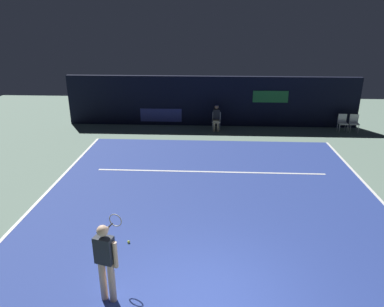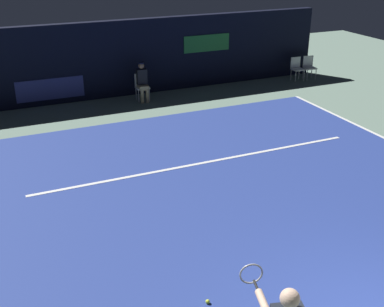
{
  "view_description": "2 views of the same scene",
  "coord_description": "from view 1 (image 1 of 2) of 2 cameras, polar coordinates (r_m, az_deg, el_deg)",
  "views": [
    {
      "loc": [
        -0.04,
        -5.61,
        5.33
      ],
      "look_at": [
        -0.66,
        6.23,
        0.87
      ],
      "focal_mm": 33.5,
      "sensor_mm": 36.0,
      "label": 1
    },
    {
      "loc": [
        -4.65,
        -3.32,
        5.17
      ],
      "look_at": [
        -0.8,
        5.42,
        0.91
      ],
      "focal_mm": 45.73,
      "sensor_mm": 36.0,
      "label": 2
    }
  ],
  "objects": [
    {
      "name": "court_surface",
      "position": [
        11.55,
        2.88,
        -6.88
      ],
      "size": [
        10.8,
        11.28,
        0.01
      ],
      "primitive_type": "cube",
      "color": "navy",
      "rests_on": "ground"
    },
    {
      "name": "tennis_ball",
      "position": [
        9.47,
        -10.06,
        -13.68
      ],
      "size": [
        0.07,
        0.07,
        0.07
      ],
      "primitive_type": "sphere",
      "color": "#CCE033",
      "rests_on": "court_surface"
    },
    {
      "name": "back_wall",
      "position": [
        19.01,
        3.07,
        8.32
      ],
      "size": [
        15.18,
        0.33,
        2.6
      ],
      "color": "black",
      "rests_on": "ground"
    },
    {
      "name": "line_sideline_left",
      "position": [
        12.74,
        27.88,
        -6.64
      ],
      "size": [
        0.1,
        11.28,
        0.01
      ],
      "primitive_type": "cube",
      "color": "white",
      "rests_on": "court_surface"
    },
    {
      "name": "line_service",
      "position": [
        13.33,
        2.93,
        -2.93
      ],
      "size": [
        8.42,
        0.1,
        0.01
      ],
      "primitive_type": "cube",
      "color": "white",
      "rests_on": "court_surface"
    },
    {
      "name": "line_judge_on_chair",
      "position": [
        18.24,
        3.91,
        5.8
      ],
      "size": [
        0.46,
        0.54,
        1.32
      ],
      "color": "white",
      "rests_on": "ground"
    },
    {
      "name": "ground_plane",
      "position": [
        11.55,
        2.88,
        -6.9
      ],
      "size": [
        31.17,
        31.17,
        0.0
      ],
      "primitive_type": "plane",
      "color": "slate"
    },
    {
      "name": "line_sideline_right",
      "position": [
        12.7,
        -22.14,
        -5.77
      ],
      "size": [
        0.1,
        11.28,
        0.01
      ],
      "primitive_type": "cube",
      "color": "white",
      "rests_on": "court_surface"
    },
    {
      "name": "tennis_player",
      "position": [
        7.42,
        -13.55,
        -15.87
      ],
      "size": [
        0.51,
        1.03,
        1.73
      ],
      "color": "beige",
      "rests_on": "ground"
    },
    {
      "name": "courtside_chair_near",
      "position": [
        19.55,
        22.85,
        4.67
      ],
      "size": [
        0.45,
        0.43,
        0.88
      ],
      "color": "white",
      "rests_on": "ground"
    },
    {
      "name": "courtside_chair_far",
      "position": [
        19.72,
        24.4,
        4.57
      ],
      "size": [
        0.49,
        0.47,
        0.88
      ],
      "color": "white",
      "rests_on": "ground"
    }
  ]
}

